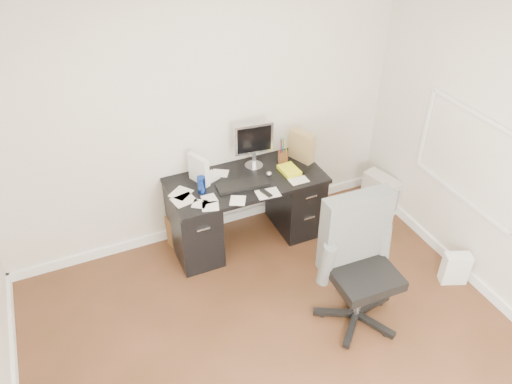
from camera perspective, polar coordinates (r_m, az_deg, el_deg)
ground at (r=4.16m, az=4.42°, el=-20.25°), size 4.00×4.00×0.00m
room_shell at (r=2.97m, az=6.16°, el=-1.45°), size 4.02×4.02×2.71m
desk at (r=4.98m, az=-1.11°, el=-1.81°), size 1.50×0.70×0.75m
loose_papers at (r=4.67m, az=-3.17°, el=0.63°), size 1.10×0.60×0.00m
lcd_monitor at (r=4.82m, az=-0.25°, el=5.32°), size 0.40×0.26×0.48m
keyboard at (r=4.67m, az=-1.55°, el=0.83°), size 0.50×0.21×0.03m
computer_mouse at (r=4.79m, az=1.50°, el=2.07°), size 0.07×0.07×0.06m
travel_mug at (r=4.57m, az=-6.25°, el=0.83°), size 0.09×0.09×0.17m
white_binder at (r=4.68m, az=-6.55°, el=2.57°), size 0.20×0.27×0.28m
magazine_file at (r=5.01m, az=5.26°, el=5.26°), size 0.22×0.29×0.31m
pen_cup at (r=4.95m, az=3.11°, el=4.75°), size 0.15×0.15×0.27m
yellow_book at (r=4.87m, az=3.88°, el=2.54°), size 0.18×0.23×0.04m
paper_remote at (r=4.57m, az=1.38°, el=-0.09°), size 0.23×0.19×0.02m
office_chair at (r=4.15m, az=12.23°, el=-8.51°), size 0.70×0.70×1.19m
pc_tower at (r=5.68m, az=14.04°, el=-0.09°), size 0.28×0.44×0.41m
shopping_bag at (r=5.03m, az=21.81°, el=-8.09°), size 0.29×0.25×0.32m
wicker_basket at (r=5.07m, az=-7.57°, el=-4.62°), size 0.41×0.41×0.35m
desk_printer at (r=5.48m, az=3.84°, el=-1.85°), size 0.40×0.36×0.20m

